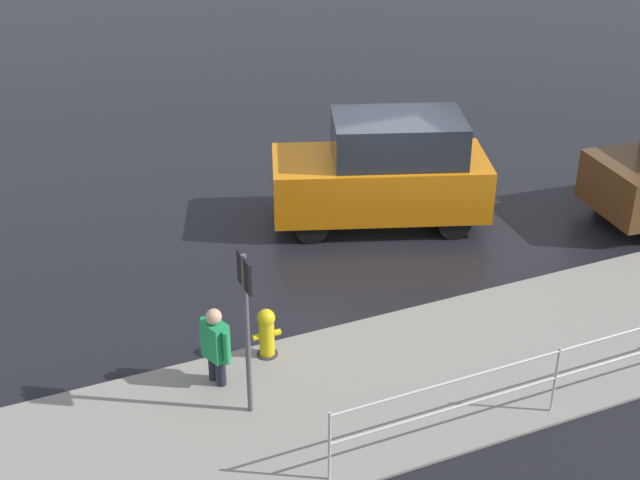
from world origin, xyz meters
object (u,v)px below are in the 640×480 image
at_px(pedestrian, 215,343).
at_px(sign_post, 246,312).
at_px(fire_hydrant, 267,334).
at_px(moving_hatchback, 384,171).

xyz_separation_m(pedestrian, sign_post, (-0.21, 0.76, 0.90)).
bearing_deg(pedestrian, sign_post, 105.35).
bearing_deg(fire_hydrant, moving_hatchback, -137.63).
bearing_deg(sign_post, pedestrian, -74.65).
bearing_deg(sign_post, moving_hatchback, -134.07).
bearing_deg(moving_hatchback, pedestrian, 38.93).
distance_m(pedestrian, sign_post, 1.20).
bearing_deg(moving_hatchback, fire_hydrant, 42.37).
height_order(fire_hydrant, sign_post, sign_post).
height_order(pedestrian, sign_post, sign_post).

